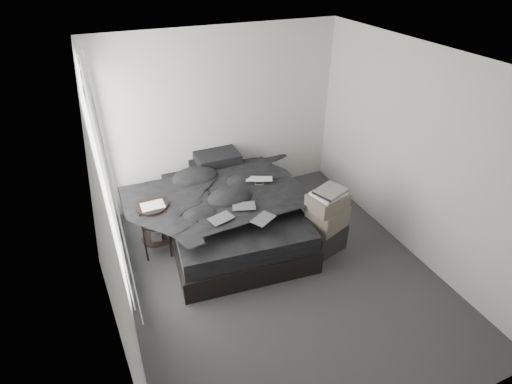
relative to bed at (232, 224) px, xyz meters
name	(u,v)px	position (x,y,z in m)	size (l,w,h in m)	color
floor	(281,274)	(0.27, -1.02, -0.15)	(3.60, 4.20, 0.01)	#353538
ceiling	(290,63)	(0.27, -1.02, 2.45)	(3.60, 4.20, 0.01)	white
wall_back	(222,118)	(0.27, 1.08, 1.15)	(3.60, 0.01, 2.60)	silver
wall_front	(424,337)	(0.27, -3.12, 1.15)	(3.60, 0.01, 2.60)	silver
wall_left	(111,224)	(-1.53, -1.02, 1.15)	(0.01, 4.20, 2.60)	silver
wall_right	(417,156)	(2.07, -1.02, 1.15)	(0.01, 4.20, 2.60)	silver
window_left	(103,175)	(-1.51, -0.12, 1.20)	(0.02, 2.00, 2.30)	white
curtain_left	(109,179)	(-1.46, -0.12, 1.13)	(0.06, 2.12, 2.48)	white
bed	(232,224)	(0.00, 0.00, 0.00)	(1.71, 2.26, 0.31)	black
mattress	(231,208)	(0.00, 0.00, 0.27)	(1.65, 2.20, 0.24)	black
duvet	(232,195)	(0.00, -0.05, 0.53)	(1.67, 1.93, 0.26)	black
pillow_lower	(213,167)	(0.02, 0.88, 0.47)	(0.68, 0.46, 0.15)	black
pillow_upper	(217,158)	(0.10, 0.85, 0.62)	(0.64, 0.44, 0.14)	black
laptop	(259,176)	(0.42, 0.02, 0.67)	(0.36, 0.23, 0.03)	silver
comic_a	(221,213)	(-0.33, -0.58, 0.66)	(0.29, 0.19, 0.01)	black
comic_b	(244,200)	(0.02, -0.44, 0.67)	(0.29, 0.19, 0.01)	black
comic_c	(263,212)	(0.13, -0.78, 0.68)	(0.29, 0.19, 0.01)	black
side_stand	(156,229)	(-1.04, 0.01, 0.21)	(0.40, 0.40, 0.74)	black
papers	(153,206)	(-1.03, -0.01, 0.59)	(0.28, 0.21, 0.01)	white
floor_books	(179,243)	(-0.78, -0.01, -0.09)	(0.12, 0.18, 0.12)	black
box_lower	(324,237)	(1.02, -0.79, 0.03)	(0.51, 0.40, 0.37)	black
box_mid	(327,217)	(1.03, -0.79, 0.36)	(0.47, 0.37, 0.29)	#5C5649
box_upper	(327,202)	(1.01, -0.79, 0.60)	(0.45, 0.36, 0.20)	#5C5649
art_book_white	(329,194)	(1.02, -0.79, 0.72)	(0.38, 0.31, 0.04)	silver
art_book_snake	(330,191)	(1.03, -0.79, 0.76)	(0.37, 0.30, 0.04)	silver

